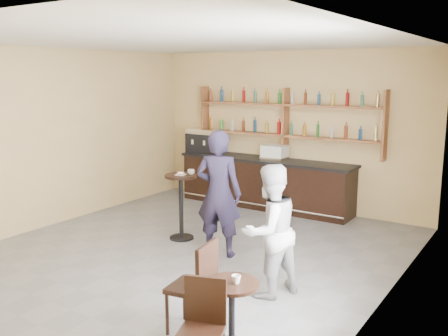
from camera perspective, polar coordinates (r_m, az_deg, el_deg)
The scene contains 22 objects.
floor at distance 7.80m, azimuth -4.53°, elevation -9.83°, with size 7.00×7.00×0.00m, color slate.
ceiling at distance 7.33m, azimuth -4.91°, elevation 14.33°, with size 7.00×7.00×0.00m, color white.
wall_back at distance 10.35m, azimuth 7.33°, elevation 4.33°, with size 7.00×7.00×0.00m, color tan.
wall_left at distance 9.53m, azimuth -19.10°, elevation 3.29°, with size 7.00×7.00×0.00m, color tan.
wall_right at distance 6.05m, azimuth 18.28°, elevation -0.62°, with size 7.00×7.00×0.00m, color tan.
window_pane at distance 4.91m, azimuth 14.57°, elevation -1.77°, with size 2.00×2.00×0.00m, color white.
window_frame at distance 4.91m, azimuth 14.51°, elevation -1.77°, with size 0.04×1.70×2.10m, color black, non-canonical shape.
shelf_unit at distance 10.22m, azimuth 7.04°, elevation 5.44°, with size 4.00×0.26×1.40m, color brown, non-canonical shape.
liquor_bottles at distance 10.20m, azimuth 7.06°, elevation 6.39°, with size 3.68×0.10×1.00m, color #8C5919, non-canonical shape.
bar_counter at distance 10.37m, azimuth 4.71°, elevation -1.70°, with size 3.78×0.74×1.02m, color black, non-canonical shape.
espresso_machine at distance 11.04m, azimuth -2.20°, elevation 3.16°, with size 0.73×0.47×0.52m, color black, non-canonical shape.
pastry_case at distance 10.15m, azimuth 5.81°, elevation 1.79°, with size 0.49×0.39×0.29m, color silver, non-canonical shape.
pedestal_table at distance 8.37m, azimuth -4.92°, elevation -4.46°, with size 0.53×0.53×1.10m, color black, non-canonical shape.
napkin at distance 8.24m, azimuth -4.98°, elevation -0.76°, with size 0.16×0.16×0.00m, color white.
donut at distance 8.22m, azimuth -4.97°, elevation -0.62°, with size 0.12×0.12×0.04m, color #BF7E45.
cup_pedestal at distance 8.23m, azimuth -3.79°, elevation -0.46°, with size 0.11×0.11×0.09m, color white.
man_main at distance 7.50m, azimuth -0.61°, elevation -2.92°, with size 0.70×0.46×1.93m, color black.
cafe_table at distance 5.21m, azimuth 0.89°, elevation -16.47°, with size 0.55×0.55×0.70m, color black, non-canonical shape.
cup_cafe at distance 5.02m, azimuth 1.39°, elevation -12.61°, with size 0.09×0.09×0.09m, color white.
chair_west at distance 5.47m, azimuth -3.82°, elevation -13.34°, with size 0.44×0.44×1.01m, color black, non-canonical shape.
chair_south at distance 4.70m, azimuth -2.71°, elevation -18.25°, with size 0.39×0.39×0.91m, color black, non-canonical shape.
patron_second at distance 6.21m, azimuth 5.22°, elevation -7.15°, with size 0.81×0.63×1.66m, color #A6A6AB.
Camera 1 is at (4.51, -5.75, 2.73)m, focal length 40.00 mm.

